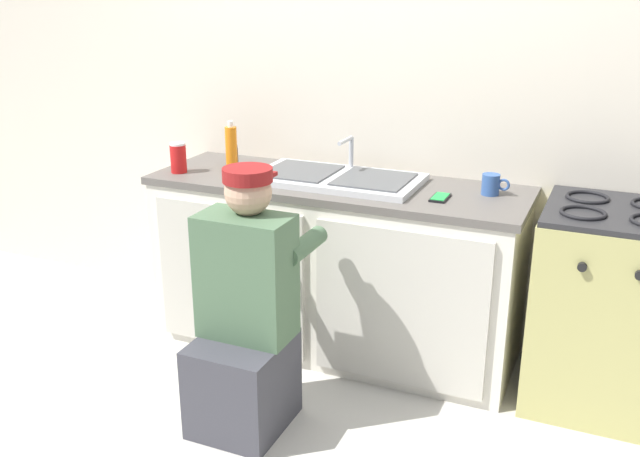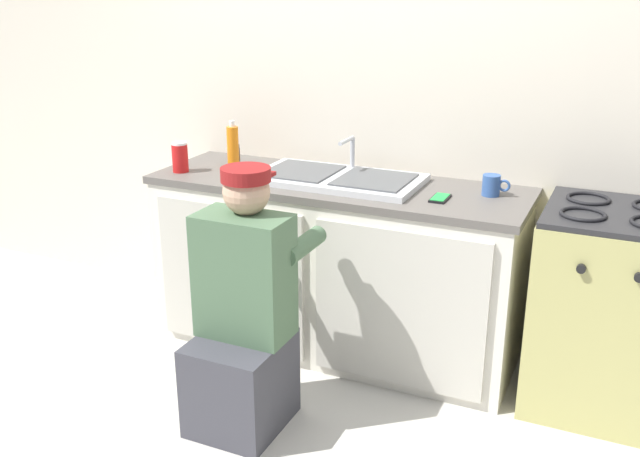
# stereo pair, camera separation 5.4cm
# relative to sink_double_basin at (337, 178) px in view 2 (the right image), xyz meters

# --- Properties ---
(ground_plane) EXTENTS (12.00, 12.00, 0.00)m
(ground_plane) POSITION_rel_sink_double_basin_xyz_m (0.00, -0.30, -0.90)
(ground_plane) COLOR beige
(back_wall) EXTENTS (6.00, 0.10, 2.50)m
(back_wall) POSITION_rel_sink_double_basin_xyz_m (0.00, 0.35, 0.35)
(back_wall) COLOR beige
(back_wall) RESTS_ON ground_plane
(counter_cabinet) EXTENTS (1.80, 0.62, 0.84)m
(counter_cabinet) POSITION_rel_sink_double_basin_xyz_m (0.00, -0.01, -0.48)
(counter_cabinet) COLOR silver
(counter_cabinet) RESTS_ON ground_plane
(countertop) EXTENTS (1.84, 0.62, 0.04)m
(countertop) POSITION_rel_sink_double_basin_xyz_m (0.00, -0.00, -0.04)
(countertop) COLOR #5B5651
(countertop) RESTS_ON counter_cabinet
(sink_double_basin) EXTENTS (0.80, 0.44, 0.19)m
(sink_double_basin) POSITION_rel_sink_double_basin_xyz_m (0.00, 0.00, 0.00)
(sink_double_basin) COLOR silver
(sink_double_basin) RESTS_ON countertop
(stove_range) EXTENTS (0.59, 0.62, 0.91)m
(stove_range) POSITION_rel_sink_double_basin_xyz_m (1.27, -0.00, -0.45)
(stove_range) COLOR tan
(stove_range) RESTS_ON ground_plane
(plumber_person) EXTENTS (0.42, 0.61, 1.10)m
(plumber_person) POSITION_rel_sink_double_basin_xyz_m (-0.09, -0.77, -0.44)
(plumber_person) COLOR #3F3F47
(plumber_person) RESTS_ON ground_plane
(soap_bottle_orange) EXTENTS (0.06, 0.06, 0.25)m
(soap_bottle_orange) POSITION_rel_sink_double_basin_xyz_m (-0.58, 0.00, 0.09)
(soap_bottle_orange) COLOR orange
(soap_bottle_orange) RESTS_ON countertop
(coffee_mug) EXTENTS (0.13, 0.08, 0.09)m
(coffee_mug) POSITION_rel_sink_double_basin_xyz_m (0.72, 0.07, 0.03)
(coffee_mug) COLOR #335699
(coffee_mug) RESTS_ON countertop
(cell_phone) EXTENTS (0.07, 0.14, 0.01)m
(cell_phone) POSITION_rel_sink_double_basin_xyz_m (0.53, -0.08, -0.01)
(cell_phone) COLOR black
(cell_phone) RESTS_ON countertop
(spice_bottle_pepper) EXTENTS (0.04, 0.04, 0.10)m
(spice_bottle_pepper) POSITION_rel_sink_double_basin_xyz_m (-0.62, 0.10, 0.03)
(spice_bottle_pepper) COLOR #513823
(spice_bottle_pepper) RESTS_ON countertop
(soda_cup_red) EXTENTS (0.08, 0.08, 0.15)m
(soda_cup_red) POSITION_rel_sink_double_basin_xyz_m (-0.80, -0.16, 0.06)
(soda_cup_red) COLOR red
(soda_cup_red) RESTS_ON countertop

